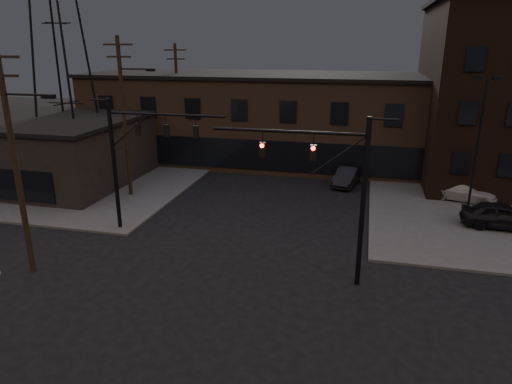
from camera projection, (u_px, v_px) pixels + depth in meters
ground at (195, 318)px, 19.12m from camera, size 140.00×140.00×0.00m
sidewalk_nw at (64, 161)px, 44.38m from camera, size 30.00×30.00×0.15m
building_row at (299, 120)px, 43.75m from camera, size 40.00×12.00×8.00m
building_left at (36, 151)px, 37.64m from camera, size 16.00×12.00×5.00m
traffic_signal_near at (338, 184)px, 20.54m from camera, size 7.12×0.24×8.00m
traffic_signal_far at (133, 151)px, 26.47m from camera, size 7.12×0.24×8.00m
utility_pole_near at (16, 158)px, 21.28m from camera, size 3.70×0.28×11.00m
utility_pole_mid at (125, 115)px, 32.51m from camera, size 3.70×0.28×11.50m
utility_pole_far at (178, 100)px, 43.94m from camera, size 2.20×0.28×11.00m
transmission_tower at (56, 23)px, 35.94m from camera, size 7.00×7.00×25.00m
lot_light_a at (478, 139)px, 27.42m from camera, size 1.50×0.28×9.14m
parked_car_lot_a at (502, 216)px, 27.81m from camera, size 4.81×2.24×1.59m
parked_car_lot_b at (463, 191)px, 32.88m from camera, size 4.88×3.08×1.32m
car_crossing at (347, 176)px, 36.96m from camera, size 2.39×4.66×1.46m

